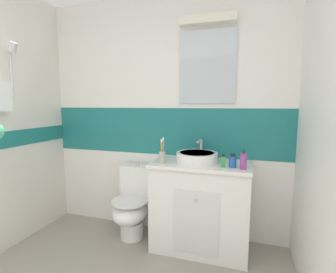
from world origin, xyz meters
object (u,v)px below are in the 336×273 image
object	(u,v)px
toilet	(133,204)
lotion_bottle_short	(233,161)
sink_basin	(197,157)
perfume_flask_small	(223,161)
toothbrush_cup	(162,156)
soap_dispenser	(243,161)

from	to	relation	value
toilet	lotion_bottle_short	distance (m)	1.15
sink_basin	lotion_bottle_short	distance (m)	0.35
sink_basin	perfume_flask_small	distance (m)	0.28
toilet	toothbrush_cup	world-z (taller)	toothbrush_cup
sink_basin	toothbrush_cup	size ratio (longest dim) A/B	1.84
sink_basin	perfume_flask_small	bearing A→B (deg)	-26.25
soap_dispenser	perfume_flask_small	distance (m)	0.17
toothbrush_cup	soap_dispenser	size ratio (longest dim) A/B	1.36
toilet	lotion_bottle_short	world-z (taller)	lotion_bottle_short
perfume_flask_small	lotion_bottle_short	world-z (taller)	lotion_bottle_short
sink_basin	perfume_flask_small	size ratio (longest dim) A/B	3.78
toothbrush_cup	perfume_flask_small	xyz separation A→B (m)	(0.55, 0.00, -0.01)
perfume_flask_small	lotion_bottle_short	size ratio (longest dim) A/B	0.96
lotion_bottle_short	perfume_flask_small	bearing A→B (deg)	-165.49
perfume_flask_small	lotion_bottle_short	bearing A→B (deg)	14.51
soap_dispenser	perfume_flask_small	xyz separation A→B (m)	(-0.17, 0.01, -0.01)
toilet	soap_dispenser	size ratio (longest dim) A/B	4.34
sink_basin	lotion_bottle_short	bearing A→B (deg)	-17.58
sink_basin	toothbrush_cup	world-z (taller)	toothbrush_cup
perfume_flask_small	sink_basin	bearing A→B (deg)	153.75
soap_dispenser	perfume_flask_small	bearing A→B (deg)	175.18
toothbrush_cup	lotion_bottle_short	distance (m)	0.63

